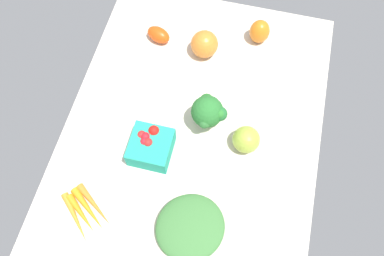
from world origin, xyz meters
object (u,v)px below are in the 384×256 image
object	(u,v)px
roma_tomato	(158,35)
bell_pepper_orange	(260,31)
leafy_greens_clump	(190,227)
broccoli_head	(208,112)
heirloom_tomato_green	(246,140)
heirloom_tomato_orange	(204,44)
berry_basket	(151,146)
carrot_bunch	(85,211)

from	to	relation	value
roma_tomato	bell_pepper_orange	bearing A→B (deg)	32.36
leafy_greens_clump	broccoli_head	xyz separation A→B (cm)	(31.85, 2.46, 5.36)
heirloom_tomato_green	heirloom_tomato_orange	xyz separation A→B (cm)	(29.49, 19.01, 0.47)
heirloom_tomato_orange	heirloom_tomato_green	bearing A→B (deg)	-147.19
broccoli_head	berry_basket	bearing A→B (deg)	132.35
heirloom_tomato_green	bell_pepper_orange	size ratio (longest dim) A/B	0.94
berry_basket	carrot_bunch	bearing A→B (deg)	149.83
broccoli_head	heirloom_tomato_green	bearing A→B (deg)	-109.32
carrot_bunch	heirloom_tomato_orange	size ratio (longest dim) A/B	1.85
broccoli_head	heirloom_tomato_orange	bearing A→B (deg)	14.99
carrot_bunch	berry_basket	world-z (taller)	berry_basket
broccoli_head	heirloom_tomato_orange	xyz separation A→B (cm)	(25.19, 6.74, -3.21)
leafy_greens_clump	broccoli_head	distance (cm)	32.39
heirloom_tomato_orange	leafy_greens_clump	bearing A→B (deg)	-170.83
roma_tomato	berry_basket	bearing A→B (deg)	-58.63
heirloom_tomato_green	bell_pepper_orange	distance (cm)	38.99
heirloom_tomato_green	berry_basket	distance (cm)	27.41
leafy_greens_clump	bell_pepper_orange	bearing A→B (deg)	-6.21
heirloom_tomato_orange	bell_pepper_orange	bearing A→B (deg)	-60.19
carrot_bunch	bell_pepper_orange	xyz separation A→B (cm)	(68.86, -36.11, 3.12)
carrot_bunch	broccoli_head	bearing A→B (deg)	-37.64
broccoli_head	carrot_bunch	bearing A→B (deg)	142.36
leafy_greens_clump	broccoli_head	size ratio (longest dim) A/B	1.50
berry_basket	leafy_greens_clump	bearing A→B (deg)	-139.70
berry_basket	roma_tomato	bearing A→B (deg)	12.68
leafy_greens_clump	heirloom_tomato_green	world-z (taller)	heirloom_tomato_green
heirloom_tomato_green	bell_pepper_orange	xyz separation A→B (cm)	(38.91, 2.57, 0.24)
bell_pepper_orange	roma_tomato	xyz separation A→B (cm)	(-7.88, 32.40, -1.69)
heirloom_tomato_green	heirloom_tomato_orange	distance (cm)	35.09
berry_basket	bell_pepper_orange	bearing A→B (deg)	-26.49
carrot_bunch	bell_pepper_orange	size ratio (longest dim) A/B	1.95
leafy_greens_clump	heirloom_tomato_orange	distance (cm)	57.82
heirloom_tomato_orange	broccoli_head	bearing A→B (deg)	-165.01
bell_pepper_orange	heirloom_tomato_orange	size ratio (longest dim) A/B	0.95
broccoli_head	heirloom_tomato_green	size ratio (longest dim) A/B	1.56
heirloom_tomato_orange	roma_tomato	bearing A→B (deg)	84.47
heirloom_tomato_green	roma_tomato	bearing A→B (deg)	48.41
leafy_greens_clump	berry_basket	distance (cm)	25.25
heirloom_tomato_green	broccoli_head	bearing A→B (deg)	70.68
heirloom_tomato_green	bell_pepper_orange	world-z (taller)	bell_pepper_orange
heirloom_tomato_orange	berry_basket	xyz separation A→B (cm)	(-37.81, 7.10, -0.77)
broccoli_head	bell_pepper_orange	bearing A→B (deg)	-15.65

